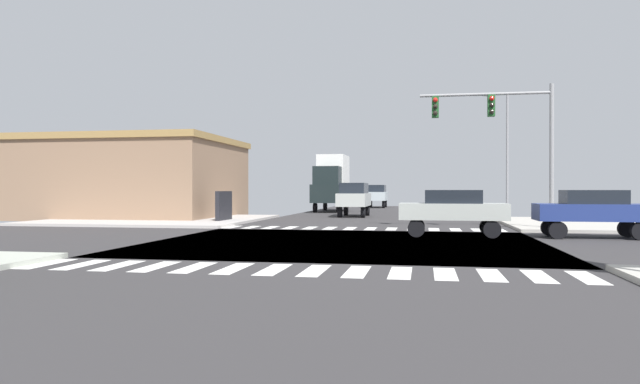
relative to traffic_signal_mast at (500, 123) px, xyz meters
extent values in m
cube|color=#323132|center=(-6.29, -7.46, -5.01)|extent=(14.00, 90.00, 0.05)
cube|color=#323132|center=(-6.29, -7.46, -5.01)|extent=(90.00, 12.00, 0.05)
cube|color=#B2ADA3|center=(6.71, 4.54, -4.91)|extent=(12.00, 12.00, 0.14)
cube|color=#B4AEA9|center=(-19.29, 4.54, -4.91)|extent=(12.00, 12.00, 0.14)
cube|color=white|center=(-13.04, -14.76, -4.98)|extent=(0.50, 2.00, 0.01)
cube|color=white|center=(-12.04, -14.76, -4.98)|extent=(0.50, 2.00, 0.01)
cube|color=white|center=(-11.04, -14.76, -4.98)|extent=(0.50, 2.00, 0.01)
cube|color=white|center=(-10.04, -14.76, -4.98)|extent=(0.50, 2.00, 0.01)
cube|color=white|center=(-9.04, -14.76, -4.98)|extent=(0.50, 2.00, 0.01)
cube|color=white|center=(-8.04, -14.76, -4.98)|extent=(0.50, 2.00, 0.01)
cube|color=white|center=(-7.04, -14.76, -4.98)|extent=(0.50, 2.00, 0.01)
cube|color=white|center=(-6.04, -14.76, -4.98)|extent=(0.50, 2.00, 0.01)
cube|color=white|center=(-5.04, -14.76, -4.98)|extent=(0.50, 2.00, 0.01)
cube|color=white|center=(-4.04, -14.76, -4.98)|extent=(0.50, 2.00, 0.01)
cube|color=white|center=(-3.04, -14.76, -4.98)|extent=(0.50, 2.00, 0.01)
cube|color=white|center=(-2.04, -14.76, -4.98)|extent=(0.50, 2.00, 0.01)
cube|color=white|center=(-1.04, -14.76, -4.98)|extent=(0.50, 2.00, 0.01)
cube|color=white|center=(-0.04, -14.76, -4.98)|extent=(0.50, 2.00, 0.01)
cube|color=white|center=(-13.04, -0.16, -4.98)|extent=(0.50, 2.00, 0.01)
cube|color=white|center=(-12.04, -0.16, -4.98)|extent=(0.50, 2.00, 0.01)
cube|color=white|center=(-11.04, -0.16, -4.98)|extent=(0.50, 2.00, 0.01)
cube|color=white|center=(-10.04, -0.16, -4.98)|extent=(0.50, 2.00, 0.01)
cube|color=white|center=(-9.04, -0.16, -4.98)|extent=(0.50, 2.00, 0.01)
cube|color=white|center=(-8.04, -0.16, -4.98)|extent=(0.50, 2.00, 0.01)
cube|color=white|center=(-7.04, -0.16, -4.98)|extent=(0.50, 2.00, 0.01)
cube|color=white|center=(-6.04, -0.16, -4.98)|extent=(0.50, 2.00, 0.01)
cube|color=white|center=(-5.04, -0.16, -4.98)|extent=(0.50, 2.00, 0.01)
cube|color=white|center=(-4.04, -0.16, -4.98)|extent=(0.50, 2.00, 0.01)
cube|color=white|center=(-3.04, -0.16, -4.98)|extent=(0.50, 2.00, 0.01)
cube|color=white|center=(-2.04, -0.16, -4.98)|extent=(0.50, 2.00, 0.01)
cube|color=white|center=(-1.04, -0.16, -4.98)|extent=(0.50, 2.00, 0.01)
cube|color=white|center=(-0.04, -0.16, -4.98)|extent=(0.50, 2.00, 0.01)
cylinder|color=gray|center=(2.29, 0.02, -1.60)|extent=(0.20, 0.20, 6.78)
cylinder|color=gray|center=(-0.70, 0.02, 1.39)|extent=(5.99, 0.14, 0.14)
cube|color=#1E5123|center=(-0.40, 0.02, 0.84)|extent=(0.32, 0.40, 1.00)
sphere|color=red|center=(-0.40, -0.22, 1.15)|extent=(0.22, 0.22, 0.22)
sphere|color=black|center=(-0.40, -0.22, 0.84)|extent=(0.22, 0.22, 0.22)
sphere|color=black|center=(-0.40, -0.22, 0.53)|extent=(0.22, 0.22, 0.22)
cube|color=#1E5123|center=(-2.97, 0.02, 0.84)|extent=(0.32, 0.40, 1.00)
sphere|color=red|center=(-2.97, -0.22, 1.15)|extent=(0.22, 0.22, 0.22)
sphere|color=black|center=(-2.97, -0.22, 0.84)|extent=(0.22, 0.22, 0.22)
sphere|color=black|center=(-2.97, -0.22, 0.53)|extent=(0.22, 0.22, 0.22)
cylinder|color=gray|center=(2.06, 12.70, -0.74)|extent=(0.16, 0.16, 8.48)
cylinder|color=gray|center=(1.36, 12.70, 3.39)|extent=(1.40, 0.10, 0.10)
ellipsoid|color=silver|center=(0.66, 12.70, 3.34)|extent=(0.60, 0.32, 0.20)
cube|color=#8C6C53|center=(-24.10, 7.86, -2.54)|extent=(15.57, 10.54, 4.88)
cube|color=#9B7945|center=(-24.10, 7.86, 0.10)|extent=(15.87, 10.84, 0.40)
cube|color=black|center=(-14.82, 3.59, -4.08)|extent=(0.24, 2.20, 1.80)
cylinder|color=black|center=(4.47, -3.24, -4.64)|extent=(0.68, 0.26, 0.68)
cylinder|color=black|center=(4.47, -4.68, -4.64)|extent=(0.68, 0.26, 0.68)
cylinder|color=black|center=(1.55, -3.24, -4.64)|extent=(0.68, 0.26, 0.68)
cylinder|color=black|center=(1.55, -4.68, -4.64)|extent=(0.68, 0.26, 0.68)
cube|color=navy|center=(3.01, -3.96, -3.97)|extent=(4.30, 1.80, 0.66)
cube|color=black|center=(3.01, -3.96, -3.37)|extent=(2.24, 1.55, 0.54)
cylinder|color=black|center=(-7.50, 30.40, -4.61)|extent=(0.26, 0.74, 0.74)
cylinder|color=black|center=(-9.07, 30.40, -4.61)|extent=(0.26, 0.74, 0.74)
cylinder|color=black|center=(-7.50, 33.53, -4.61)|extent=(0.26, 0.74, 0.74)
cylinder|color=black|center=(-9.07, 33.53, -4.61)|extent=(0.26, 0.74, 0.74)
cube|color=#B0BCC2|center=(-8.29, 31.97, -3.80)|extent=(1.96, 4.60, 0.88)
cube|color=black|center=(-8.29, 31.97, -3.00)|extent=(1.69, 3.22, 0.72)
cylinder|color=black|center=(-7.50, 10.43, -4.61)|extent=(0.26, 0.74, 0.74)
cylinder|color=black|center=(-9.07, 10.43, -4.61)|extent=(0.26, 0.74, 0.74)
cylinder|color=black|center=(-7.50, 13.56, -4.61)|extent=(0.26, 0.74, 0.74)
cylinder|color=black|center=(-9.07, 13.56, -4.61)|extent=(0.26, 0.74, 0.74)
cube|color=#B1B7B1|center=(-8.29, 11.99, -3.80)|extent=(1.96, 4.60, 0.88)
cube|color=black|center=(-8.29, 11.99, -3.00)|extent=(1.69, 3.22, 0.72)
cylinder|color=black|center=(-10.33, 18.29, -4.58)|extent=(0.26, 0.80, 0.80)
cylinder|color=black|center=(-12.25, 18.29, -4.58)|extent=(0.26, 0.80, 0.80)
cylinder|color=black|center=(-10.33, 23.18, -4.58)|extent=(0.26, 0.80, 0.80)
cylinder|color=black|center=(-12.25, 23.18, -4.58)|extent=(0.26, 0.80, 0.80)
cube|color=black|center=(-11.29, 20.73, -3.44)|extent=(2.40, 7.20, 1.49)
cube|color=white|center=(-11.29, 21.81, -1.42)|extent=(2.30, 4.18, 2.56)
cube|color=black|center=(-11.29, 18.57, -1.96)|extent=(2.11, 2.02, 1.49)
cylinder|color=black|center=(-0.88, -3.24, -4.64)|extent=(0.68, 0.26, 0.68)
cylinder|color=black|center=(-0.88, -4.68, -4.64)|extent=(0.68, 0.26, 0.68)
cylinder|color=black|center=(-3.81, -3.24, -4.64)|extent=(0.68, 0.26, 0.68)
cylinder|color=black|center=(-3.81, -4.68, -4.64)|extent=(0.68, 0.26, 0.68)
cube|color=#B3B8B2|center=(-2.35, -3.96, -3.97)|extent=(4.30, 1.80, 0.66)
cube|color=black|center=(-2.35, -3.96, -3.37)|extent=(2.24, 1.55, 0.54)
camera|label=1|loc=(-3.51, -28.07, -3.07)|focal=32.47mm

